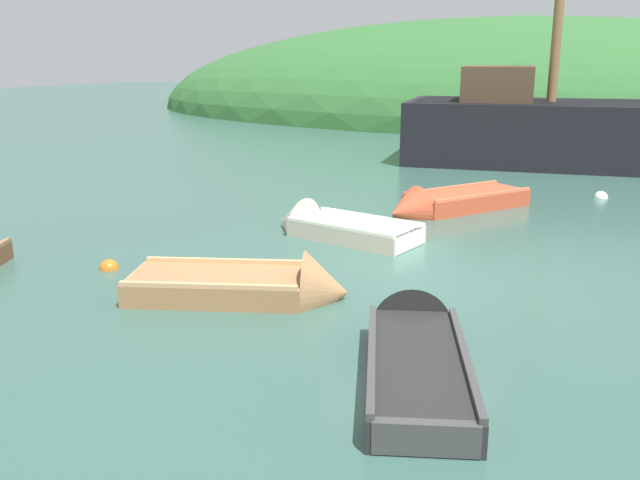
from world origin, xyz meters
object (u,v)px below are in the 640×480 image
at_px(buoy_orange, 109,269).
at_px(buoy_white, 601,198).
at_px(rowboat_near_dock, 332,230).
at_px(sailing_ship, 606,142).
at_px(rowboat_center, 257,290).
at_px(rowboat_portside, 415,354).
at_px(rowboat_outer_left, 448,205).

bearing_deg(buoy_orange, buoy_white, 56.56).
height_order(rowboat_near_dock, buoy_orange, rowboat_near_dock).
bearing_deg(sailing_ship, rowboat_near_dock, -118.91).
bearing_deg(rowboat_center, rowboat_portside, -43.53).
height_order(rowboat_center, buoy_white, rowboat_center).
bearing_deg(rowboat_outer_left, sailing_ship, -164.82).
height_order(rowboat_outer_left, rowboat_near_dock, rowboat_outer_left).
relative_size(rowboat_portside, rowboat_near_dock, 1.12).
bearing_deg(sailing_ship, rowboat_portside, -102.33).
bearing_deg(rowboat_portside, rowboat_near_dock, 13.07).
relative_size(sailing_ship, rowboat_near_dock, 4.86).
xyz_separation_m(rowboat_near_dock, buoy_white, (4.32, 6.39, -0.11)).
distance_m(rowboat_outer_left, buoy_white, 4.36).
bearing_deg(buoy_white, sailing_ship, 95.06).
bearing_deg(rowboat_portside, buoy_orange, 56.48).
bearing_deg(buoy_white, rowboat_center, -110.10).
distance_m(rowboat_portside, buoy_orange, 5.90).
bearing_deg(sailing_ship, rowboat_center, -112.66).
bearing_deg(rowboat_portside, rowboat_center, 46.66).
height_order(rowboat_center, rowboat_near_dock, rowboat_center).
relative_size(rowboat_center, buoy_orange, 10.86).
bearing_deg(rowboat_outer_left, buoy_white, 168.43).
height_order(sailing_ship, rowboat_outer_left, sailing_ship).
bearing_deg(rowboat_near_dock, rowboat_portside, 134.90).
relative_size(buoy_white, buoy_orange, 1.07).
height_order(rowboat_near_dock, buoy_white, rowboat_near_dock).
bearing_deg(rowboat_near_dock, buoy_orange, 66.87).
bearing_deg(buoy_white, rowboat_outer_left, -132.53).
bearing_deg(rowboat_near_dock, rowboat_outer_left, -104.27).
xyz_separation_m(rowboat_center, rowboat_near_dock, (-0.62, 3.73, -0.00)).
xyz_separation_m(rowboat_outer_left, buoy_white, (2.95, 3.21, -0.13)).
height_order(rowboat_portside, buoy_orange, rowboat_portside).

